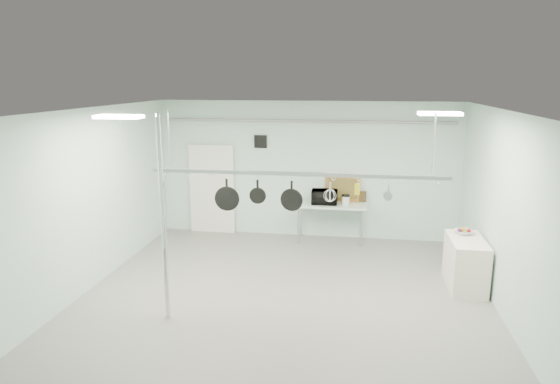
% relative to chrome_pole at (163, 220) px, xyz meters
% --- Properties ---
extents(floor, '(8.00, 8.00, 0.00)m').
position_rel_chrome_pole_xyz_m(floor, '(1.70, 0.60, -1.60)').
color(floor, gray).
rests_on(floor, ground).
extents(ceiling, '(7.00, 8.00, 0.02)m').
position_rel_chrome_pole_xyz_m(ceiling, '(1.70, 0.60, 1.59)').
color(ceiling, silver).
rests_on(ceiling, back_wall).
extents(back_wall, '(7.00, 0.02, 3.20)m').
position_rel_chrome_pole_xyz_m(back_wall, '(1.70, 4.59, 0.00)').
color(back_wall, silver).
rests_on(back_wall, floor).
extents(right_wall, '(0.02, 8.00, 3.20)m').
position_rel_chrome_pole_xyz_m(right_wall, '(5.19, 0.60, 0.00)').
color(right_wall, silver).
rests_on(right_wall, floor).
extents(door, '(1.10, 0.10, 2.20)m').
position_rel_chrome_pole_xyz_m(door, '(-0.60, 4.54, -0.55)').
color(door, silver).
rests_on(door, floor).
extents(wall_vent, '(0.30, 0.04, 0.30)m').
position_rel_chrome_pole_xyz_m(wall_vent, '(0.60, 4.57, 0.65)').
color(wall_vent, black).
rests_on(wall_vent, back_wall).
extents(conduit_pipe, '(6.60, 0.07, 0.07)m').
position_rel_chrome_pole_xyz_m(conduit_pipe, '(1.70, 4.50, 1.15)').
color(conduit_pipe, gray).
rests_on(conduit_pipe, back_wall).
extents(chrome_pole, '(0.08, 0.08, 3.20)m').
position_rel_chrome_pole_xyz_m(chrome_pole, '(0.00, 0.00, 0.00)').
color(chrome_pole, silver).
rests_on(chrome_pole, floor).
extents(prep_table, '(1.60, 0.70, 0.91)m').
position_rel_chrome_pole_xyz_m(prep_table, '(2.30, 4.20, -0.77)').
color(prep_table, '#AAC8B9').
rests_on(prep_table, floor).
extents(side_cabinet, '(0.60, 1.20, 0.90)m').
position_rel_chrome_pole_xyz_m(side_cabinet, '(4.85, 2.00, -1.15)').
color(side_cabinet, silver).
rests_on(side_cabinet, floor).
extents(pot_rack, '(4.80, 0.06, 1.00)m').
position_rel_chrome_pole_xyz_m(pot_rack, '(1.90, 0.90, 0.63)').
color(pot_rack, '#B7B7BC').
rests_on(pot_rack, ceiling).
extents(light_panel_left, '(0.65, 0.30, 0.05)m').
position_rel_chrome_pole_xyz_m(light_panel_left, '(-0.50, -0.20, 1.56)').
color(light_panel_left, white).
rests_on(light_panel_left, ceiling).
extents(light_panel_right, '(0.65, 0.30, 0.05)m').
position_rel_chrome_pole_xyz_m(light_panel_right, '(4.10, 1.20, 1.56)').
color(light_panel_right, white).
rests_on(light_panel_right, ceiling).
extents(microwave, '(0.59, 0.40, 0.32)m').
position_rel_chrome_pole_xyz_m(microwave, '(2.15, 4.17, -0.53)').
color(microwave, black).
rests_on(microwave, prep_table).
extents(coffee_canister, '(0.21, 0.21, 0.20)m').
position_rel_chrome_pole_xyz_m(coffee_canister, '(2.63, 4.14, -0.59)').
color(coffee_canister, silver).
rests_on(coffee_canister, prep_table).
extents(painting_large, '(0.78, 0.16, 0.58)m').
position_rel_chrome_pole_xyz_m(painting_large, '(2.54, 4.50, -0.41)').
color(painting_large, '#B87131').
rests_on(painting_large, prep_table).
extents(painting_small, '(0.30, 0.09, 0.25)m').
position_rel_chrome_pole_xyz_m(painting_small, '(2.94, 4.50, -0.57)').
color(painting_small, '#382913').
rests_on(painting_small, prep_table).
extents(fruit_bowl, '(0.40, 0.40, 0.08)m').
position_rel_chrome_pole_xyz_m(fruit_bowl, '(4.84, 2.30, -0.66)').
color(fruit_bowl, silver).
rests_on(fruit_bowl, side_cabinet).
extents(skillet_left, '(0.41, 0.08, 0.54)m').
position_rel_chrome_pole_xyz_m(skillet_left, '(0.75, 0.90, 0.21)').
color(skillet_left, black).
rests_on(skillet_left, pot_rack).
extents(skillet_mid, '(0.27, 0.07, 0.38)m').
position_rel_chrome_pole_xyz_m(skillet_mid, '(1.27, 0.90, 0.30)').
color(skillet_mid, black).
rests_on(skillet_mid, pot_rack).
extents(skillet_right, '(0.37, 0.11, 0.51)m').
position_rel_chrome_pole_xyz_m(skillet_right, '(1.83, 0.90, 0.23)').
color(skillet_right, black).
rests_on(skillet_right, pot_rack).
extents(whisk, '(0.22, 0.22, 0.36)m').
position_rel_chrome_pole_xyz_m(whisk, '(2.45, 0.90, 0.31)').
color(whisk, silver).
rests_on(whisk, pot_rack).
extents(grater, '(0.08, 0.02, 0.20)m').
position_rel_chrome_pole_xyz_m(grater, '(2.88, 0.90, 0.38)').
color(grater, gold).
rests_on(grater, pot_rack).
extents(saucepan, '(0.15, 0.10, 0.25)m').
position_rel_chrome_pole_xyz_m(saucepan, '(3.36, 0.90, 0.36)').
color(saucepan, silver).
rests_on(saucepan, pot_rack).
extents(fruit_cluster, '(0.24, 0.24, 0.09)m').
position_rel_chrome_pole_xyz_m(fruit_cluster, '(4.84, 2.30, -0.62)').
color(fruit_cluster, maroon).
rests_on(fruit_cluster, fruit_bowl).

